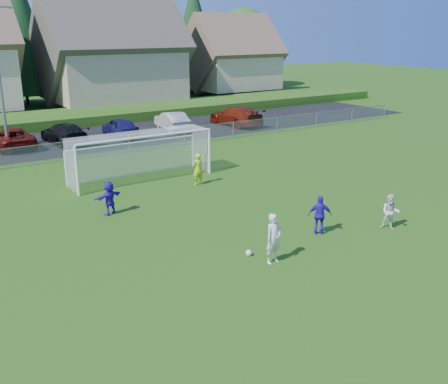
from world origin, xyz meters
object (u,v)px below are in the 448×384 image
at_px(player_blue_a, 320,215).
at_px(car_d, 64,133).
at_px(soccer_ball, 249,253).
at_px(player_blue_b, 109,198).
at_px(goalkeeper, 198,169).
at_px(player_white_b, 390,212).
at_px(car_e, 120,127).
at_px(car_g, 236,116).
at_px(soccer_goal, 139,149).
at_px(car_f, 172,121).
at_px(player_white_a, 274,238).
at_px(car_c, 12,138).

relative_size(player_blue_a, car_d, 0.32).
xyz_separation_m(soccer_ball, player_blue_b, (-2.44, 6.72, 0.62)).
distance_m(player_blue_b, goalkeeper, 5.67).
bearing_deg(car_d, soccer_ball, 84.30).
bearing_deg(player_blue_a, player_white_b, -167.52).
bearing_deg(player_blue_b, car_e, -129.87).
height_order(car_g, soccer_goal, soccer_goal).
bearing_deg(car_g, car_d, -7.02).
bearing_deg(player_blue_a, goalkeeper, -50.33).
distance_m(player_blue_a, car_d, 22.13).
distance_m(player_blue_b, car_f, 19.21).
xyz_separation_m(player_white_a, car_f, (8.41, 23.18, -0.17)).
relative_size(player_white_a, car_d, 0.36).
height_order(soccer_ball, car_f, car_f).
distance_m(player_white_a, goalkeeper, 9.70).
bearing_deg(car_f, player_blue_a, 83.38).
xyz_separation_m(car_c, car_d, (3.32, -0.42, 0.02)).
bearing_deg(car_f, car_e, 10.80).
distance_m(player_blue_a, car_f, 22.77).
height_order(player_blue_b, car_d, player_blue_b).
height_order(player_white_a, player_white_b, player_white_a).
xyz_separation_m(car_d, car_e, (4.06, -0.07, 0.01)).
height_order(player_blue_b, car_g, car_g).
bearing_deg(soccer_ball, player_blue_b, 109.99).
bearing_deg(car_c, soccer_goal, 109.42).
height_order(goalkeeper, soccer_goal, soccer_goal).
height_order(car_d, car_e, car_e).
distance_m(player_blue_a, car_c, 23.24).
xyz_separation_m(player_blue_a, player_blue_b, (-5.92, 6.56, -0.04)).
bearing_deg(car_g, soccer_goal, 34.22).
height_order(player_white_b, soccer_goal, soccer_goal).
height_order(car_c, soccer_goal, soccer_goal).
distance_m(car_f, soccer_goal, 13.79).
distance_m(goalkeeper, car_g, 16.96).
bearing_deg(goalkeeper, soccer_ball, 70.45).
relative_size(player_white_b, soccer_goal, 0.19).
relative_size(player_blue_b, car_c, 0.30).
xyz_separation_m(soccer_ball, goalkeeper, (2.95, 8.47, 0.70)).
height_order(player_white_b, player_blue_b, player_blue_b).
bearing_deg(player_blue_a, player_blue_b, -11.89).
xyz_separation_m(car_f, car_g, (5.29, -1.04, 0.06)).
bearing_deg(player_white_a, player_blue_a, 13.22).
distance_m(player_white_a, car_d, 22.95).
relative_size(car_g, soccer_goal, 0.71).
height_order(player_white_a, player_blue_b, player_white_a).
distance_m(car_f, car_g, 5.39).
xyz_separation_m(car_e, car_f, (4.40, 0.30, -0.00)).
distance_m(car_g, soccer_goal, 16.70).
distance_m(car_e, soccer_goal, 11.56).
bearing_deg(car_f, car_d, 8.47).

